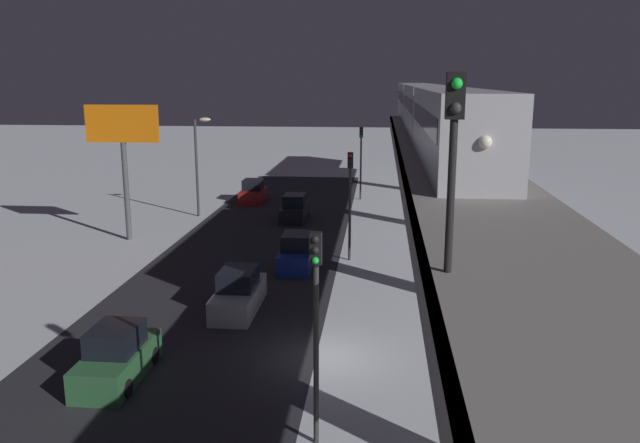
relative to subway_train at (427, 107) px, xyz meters
The scene contains 15 objects.
ground_plane 27.70m from the subway_train, 78.27° to the left, with size 240.00×240.00×0.00m, color silver.
avenue_asphalt 29.38m from the subway_train, 66.61° to the left, with size 11.00×92.38×0.01m, color #28282D.
elevated_railway 25.97m from the subway_train, 89.80° to the left, with size 5.00×92.38×6.65m.
subway_train is the anchor object (origin of this frame).
rail_signal 36.07m from the subway_train, 86.92° to the left, with size 0.36×0.41×4.00m.
sedan_green 31.93m from the subway_train, 66.06° to the left, with size 1.91×4.26×1.97m.
sedan_black 12.49m from the subway_train, ahead, with size 1.80×4.40×1.97m.
sedan_silver 24.44m from the subway_train, 65.10° to the left, with size 1.80×4.72×1.97m.
sedan_red 17.15m from the subway_train, 20.59° to the right, with size 1.80×4.04×1.97m.
sedan_blue 17.79m from the subway_train, 60.24° to the left, with size 1.80×4.37×1.97m.
traffic_light_near 32.48m from the subway_train, 80.93° to the left, with size 0.32×0.44×6.40m.
traffic_light_mid 13.86m from the subway_train, 67.38° to the left, with size 0.32×0.44×6.40m.
traffic_light_far 9.95m from the subway_train, 55.67° to the right, with size 0.32×0.44×6.40m.
commercial_billboard 21.83m from the subway_train, 23.35° to the left, with size 4.80×0.36×8.90m.
street_lamp_far 17.64m from the subway_train, ahead, with size 1.35×0.44×7.65m.
Camera 1 is at (-2.01, 22.89, 10.52)m, focal length 35.90 mm.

